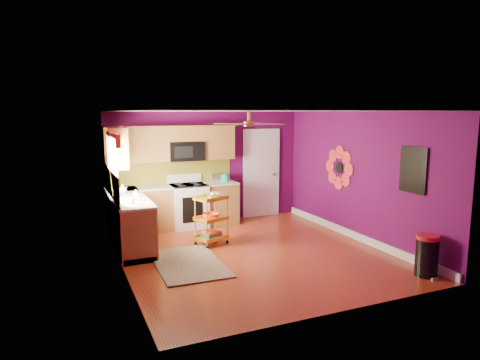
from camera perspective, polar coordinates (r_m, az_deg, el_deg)
name	(u,v)px	position (r m, az deg, el deg)	size (l,w,h in m)	color
ground	(253,253)	(7.74, 1.76, -9.69)	(5.00, 5.00, 0.00)	maroon
room_envelope	(255,162)	(7.39, 2.01, 2.42)	(4.54, 5.04, 2.52)	#530949
lower_cabinets	(156,214)	(8.88, -11.19, -4.50)	(2.81, 2.31, 0.94)	brown
electric_range	(188,205)	(9.39, -6.89, -3.35)	(0.76, 0.66, 1.13)	white
upper_cabinetry	(155,146)	(9.03, -11.28, 4.50)	(2.80, 2.30, 1.26)	brown
left_window	(113,155)	(7.78, -16.59, 3.15)	(0.08, 1.35, 1.08)	white
panel_door	(261,174)	(10.24, 2.84, 0.81)	(0.95, 0.11, 2.15)	white
right_wall_art	(370,169)	(8.32, 16.90, 1.46)	(0.04, 2.74, 1.04)	black
ceiling_fan	(249,123)	(7.51, 1.20, 7.56)	(1.01, 1.01, 0.26)	#BF8C3F
shag_rug	(188,263)	(7.25, -6.91, -10.96)	(1.05, 1.72, 0.02)	black
rolling_cart	(212,217)	(8.12, -3.81, -4.99)	(0.66, 0.58, 1.01)	gold
trash_can	(427,255)	(7.20, 23.64, -9.21)	(0.35, 0.37, 0.65)	black
teal_kettle	(225,178)	(9.63, -2.00, 0.29)	(0.18, 0.18, 0.21)	#15A08C
toaster	(215,178)	(9.64, -3.31, 0.33)	(0.22, 0.15, 0.18)	beige
soap_bottle_a	(136,195)	(7.78, -13.72, -1.96)	(0.09, 0.09, 0.19)	#EA3F72
soap_bottle_b	(123,189)	(8.48, -15.37, -1.14)	(0.15, 0.15, 0.19)	white
counter_dish	(121,189)	(8.84, -15.58, -1.18)	(0.24, 0.24, 0.06)	white
counter_cup	(131,201)	(7.52, -14.30, -2.70)	(0.12, 0.12, 0.10)	white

